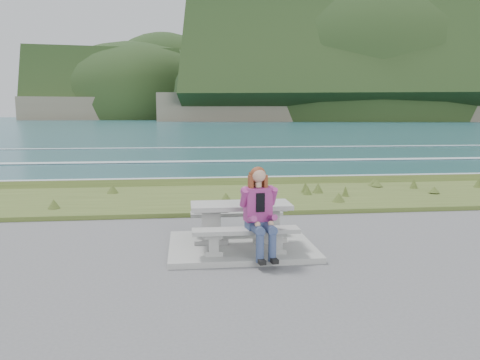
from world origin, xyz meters
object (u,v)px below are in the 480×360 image
Objects in this scene: picnic_table at (241,212)px; bench_landward at (246,234)px; bench_seaward at (237,217)px; seated_woman at (261,224)px.

picnic_table reaches higher than bench_landward.
seated_woman reaches higher than bench_seaward.
seated_woman is (0.23, -1.54, 0.20)m from bench_seaward.
bench_seaward is (0.00, 0.70, -0.23)m from picnic_table.
bench_landward is 0.34m from seated_woman.
seated_woman is at bearing -31.25° from bench_landward.
bench_seaward is 1.21× the size of seated_woman.
picnic_table is 1.00× the size of bench_seaward.
picnic_table is at bearing 90.00° from bench_landward.
seated_woman reaches higher than picnic_table.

